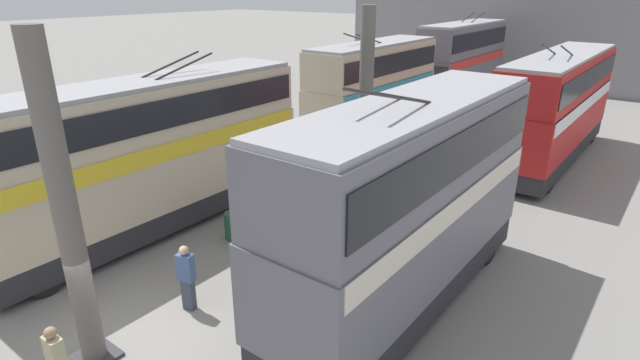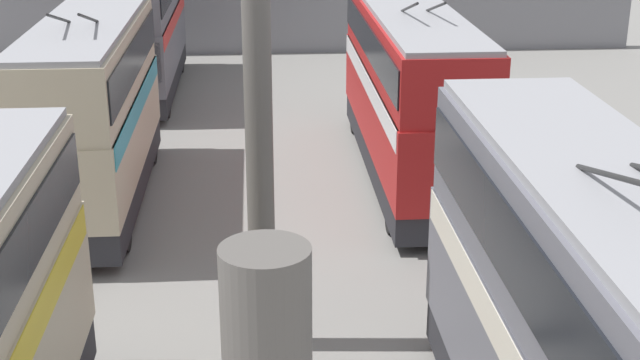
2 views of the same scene
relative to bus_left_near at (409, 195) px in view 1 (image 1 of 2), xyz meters
name	(u,v)px [view 1 (image 1 of 2)]	position (x,y,z in m)	size (l,w,h in m)	color
ground_plane	(126,340)	(-5.32, 4.37, -3.03)	(240.00, 240.00, 0.00)	gray
depot_back_wall	(556,41)	(31.58, 4.37, 0.80)	(0.50, 36.00, 7.64)	gray
support_column_near	(67,219)	(-6.09, 4.37, 0.42)	(0.91, 0.91, 7.13)	#605B56
support_column_far	(365,113)	(4.88, 4.37, 0.42)	(0.91, 0.91, 7.13)	#605B56
bus_left_near	(409,195)	(0.00, 0.00, 0.00)	(9.37, 2.54, 5.95)	black
bus_left_far	(557,101)	(14.24, 0.00, -0.22)	(11.49, 2.54, 5.54)	black
bus_right_near	(149,147)	(-1.22, 8.74, -0.17)	(11.49, 2.54, 5.63)	black
bus_right_mid	(374,84)	(12.61, 8.74, -0.19)	(9.40, 2.54, 5.61)	black
bus_right_far	(462,57)	(24.43, 8.74, 0.00)	(9.98, 2.54, 5.95)	black
person_aisle_midway	(187,276)	(-3.62, 4.15, -2.06)	(0.35, 0.47, 1.81)	#384251
oil_drum	(234,226)	(-0.25, 6.05, -2.58)	(0.63, 0.63, 0.90)	#235638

